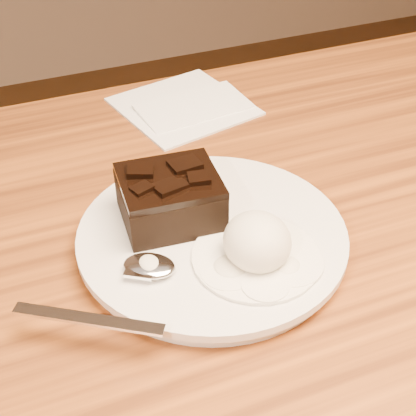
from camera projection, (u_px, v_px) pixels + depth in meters
name	position (u px, v px, depth m)	size (l,w,h in m)	color
plate	(212.00, 240.00, 0.58)	(0.25, 0.25, 0.02)	silver
brownie	(170.00, 201.00, 0.57)	(0.09, 0.08, 0.04)	black
ice_cream_scoop	(257.00, 242.00, 0.53)	(0.06, 0.06, 0.05)	silver
melt_puddle	(256.00, 258.00, 0.54)	(0.11, 0.11, 0.00)	white
spoon	(149.00, 267.00, 0.53)	(0.03, 0.18, 0.01)	silver
napkin	(183.00, 105.00, 0.79)	(0.15, 0.15, 0.01)	white
crumb_a	(176.00, 223.00, 0.58)	(0.01, 0.01, 0.00)	black
crumb_b	(243.00, 220.00, 0.58)	(0.01, 0.01, 0.00)	black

